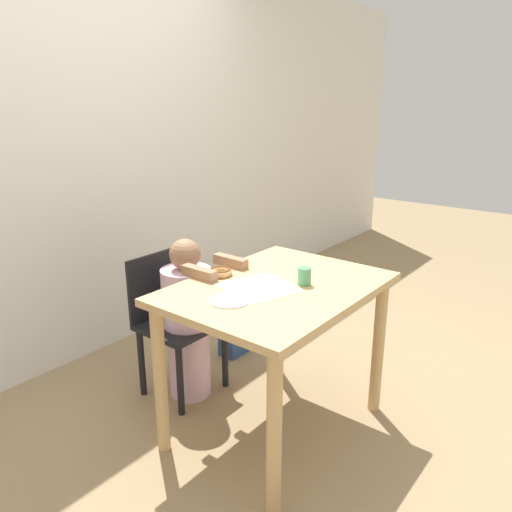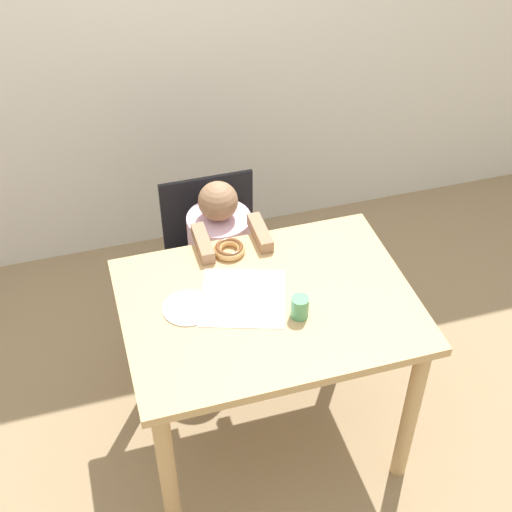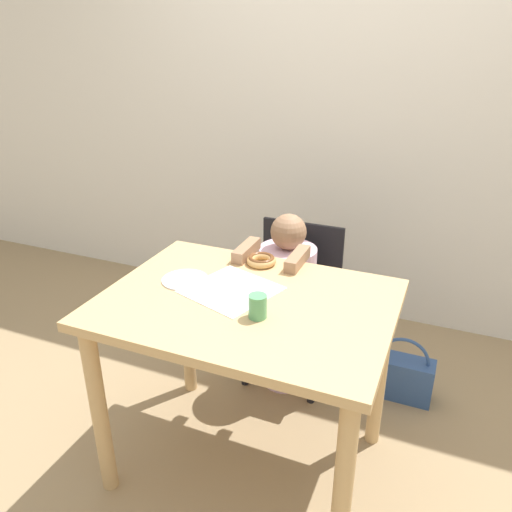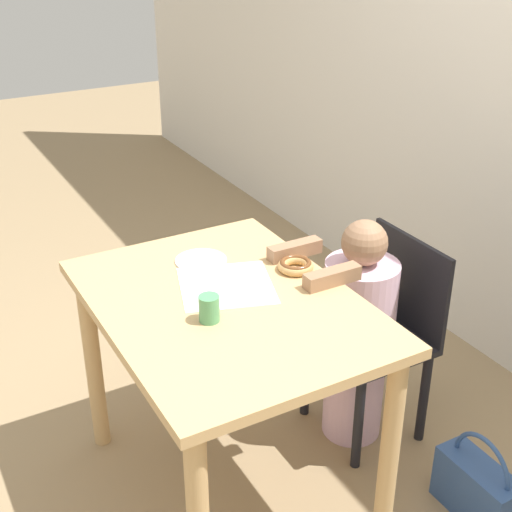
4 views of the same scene
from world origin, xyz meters
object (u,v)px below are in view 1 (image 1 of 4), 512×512
child_figure (188,321)px  handbag (240,333)px  donut (220,272)px  chair (175,320)px  cup (304,276)px

child_figure → handbag: bearing=11.0°
donut → handbag: (0.58, 0.37, -0.67)m
chair → handbag: size_ratio=2.38×
handbag → cup: bearing=-120.0°
cup → chair: bearing=99.1°
handbag → donut: bearing=-147.6°
handbag → cup: size_ratio=4.03×
child_figure → handbag: child_figure is taller
child_figure → handbag: size_ratio=2.72×
handbag → cup: (-0.44, -0.76, 0.69)m
chair → cup: cup is taller
child_figure → donut: (-0.02, -0.26, 0.34)m
handbag → child_figure: bearing=-169.0°
chair → cup: (0.12, -0.76, 0.39)m
child_figure → donut: child_figure is taller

